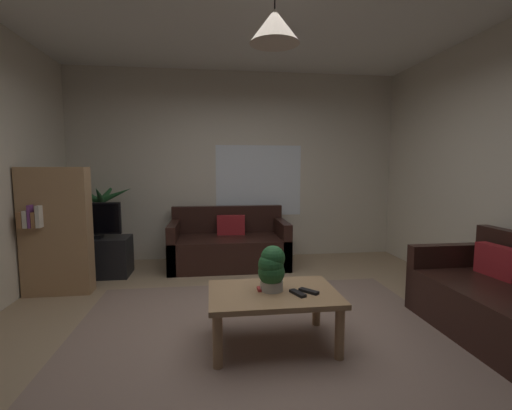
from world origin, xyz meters
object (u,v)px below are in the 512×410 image
couch_right_side (504,304)px  potted_plant_on_table (272,267)px  pendant_lamp (275,26)px  coffee_table (273,300)px  book_on_table_0 (267,289)px  bookshelf_corner (56,231)px  couch_under_window (229,247)px  tv_stand (94,257)px  remote_on_table_1 (298,293)px  tv (91,220)px  potted_palm_corner (101,228)px  remote_on_table_0 (309,291)px  book_on_table_1 (269,286)px

couch_right_side → potted_plant_on_table: size_ratio=3.80×
potted_plant_on_table → pendant_lamp: size_ratio=0.67×
coffee_table → book_on_table_0: bearing=135.4°
bookshelf_corner → couch_under_window: bearing=24.3°
tv_stand → couch_under_window: bearing=8.5°
remote_on_table_1 → pendant_lamp: bearing=129.4°
potted_plant_on_table → pendant_lamp: (0.01, -0.02, 1.79)m
couch_right_side → potted_plant_on_table: (-1.92, 0.13, 0.34)m
couch_under_window → potted_plant_on_table: 2.30m
coffee_table → tv_stand: (-1.97, 2.03, -0.11)m
tv_stand → tv: bearing=-90.0°
remote_on_table_1 → tv_stand: size_ratio=0.18×
remote_on_table_1 → potted_palm_corner: potted_palm_corner is taller
potted_plant_on_table → potted_palm_corner: size_ratio=0.29×
potted_palm_corner → couch_right_side: bearing=-34.2°
remote_on_table_0 → tv: 3.06m
bookshelf_corner → pendant_lamp: pendant_lamp is taller
coffee_table → pendant_lamp: bearing=116.6°
couch_under_window → book_on_table_1: 2.26m
book_on_table_0 → bookshelf_corner: bookshelf_corner is taller
potted_plant_on_table → pendant_lamp: 1.79m
couch_right_side → bookshelf_corner: bearing=-110.6°
bookshelf_corner → book_on_table_0: bearing=-33.0°
tv_stand → bookshelf_corner: bookshelf_corner is taller
potted_palm_corner → bookshelf_corner: bookshelf_corner is taller
potted_plant_on_table → remote_on_table_0: bearing=-16.0°
couch_under_window → pendant_lamp: 3.14m
couch_under_window → coffee_table: (0.23, -2.29, 0.09)m
coffee_table → potted_palm_corner: bearing=128.3°
remote_on_table_0 → potted_palm_corner: 3.48m
coffee_table → tv: 2.83m
book_on_table_0 → bookshelf_corner: size_ratio=0.11×
book_on_table_1 → potted_plant_on_table: 0.16m
tv_stand → pendant_lamp: (1.97, -2.03, 2.16)m
tv → pendant_lamp: pendant_lamp is taller
couch_right_side → book_on_table_0: 1.96m
tv → book_on_table_1: bearing=-45.3°
couch_right_side → remote_on_table_0: couch_right_side is taller
potted_palm_corner → pendant_lamp: 3.76m
remote_on_table_1 → tv: bearing=113.3°
book_on_table_1 → potted_palm_corner: (-2.00, 2.52, 0.07)m
book_on_table_1 → potted_palm_corner: size_ratio=0.10×
couch_under_window → remote_on_table_1: size_ratio=10.19×
remote_on_table_0 → remote_on_table_1: 0.10m
tv_stand → bookshelf_corner: bearing=-106.9°
coffee_table → bookshelf_corner: size_ratio=0.72×
coffee_table → tv_stand: size_ratio=1.11×
coffee_table → tv: bearing=134.5°
couch_under_window → potted_plant_on_table: couch_under_window is taller
tv_stand → pendant_lamp: size_ratio=1.69×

